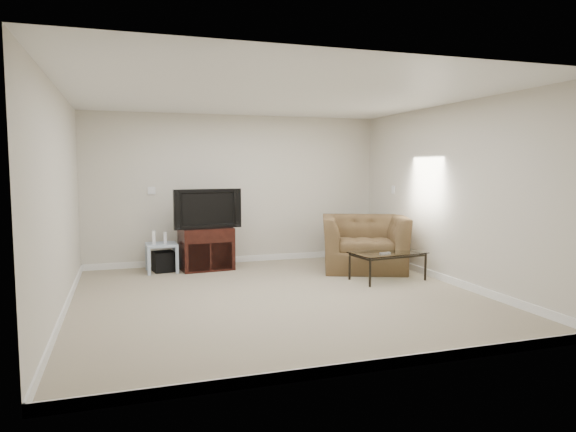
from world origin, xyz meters
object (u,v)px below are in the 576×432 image
object	(u,v)px
television	(206,208)
side_table	(162,258)
coffee_table	(387,266)
tv_stand	(206,248)
recliner	(364,234)
subwoofer	(164,261)

from	to	relation	value
television	side_table	size ratio (longest dim) A/B	2.16
coffee_table	tv_stand	bearing A→B (deg)	146.06
television	recliner	size ratio (longest dim) A/B	0.76
television	coffee_table	size ratio (longest dim) A/B	0.97
tv_stand	recliner	bearing A→B (deg)	-23.67
tv_stand	subwoofer	xyz separation A→B (m)	(-0.67, 0.02, -0.18)
recliner	coffee_table	bearing A→B (deg)	-69.97
recliner	coffee_table	world-z (taller)	recliner
tv_stand	coffee_table	xyz separation A→B (m)	(2.37, -1.60, -0.13)
subwoofer	recliner	size ratio (longest dim) A/B	0.24
side_table	tv_stand	bearing A→B (deg)	0.00
tv_stand	subwoofer	size ratio (longest dim) A/B	2.56
television	recliner	bearing A→B (deg)	-24.80
side_table	coffee_table	xyz separation A→B (m)	(3.06, -1.60, -0.02)
subwoofer	television	bearing A→B (deg)	-4.50
television	coffee_table	bearing A→B (deg)	-40.51
television	side_table	xyz separation A→B (m)	(-0.70, 0.03, -0.76)
side_table	subwoofer	world-z (taller)	side_table
recliner	coffee_table	xyz separation A→B (m)	(-0.02, -0.80, -0.37)
side_table	coffee_table	world-z (taller)	side_table
subwoofer	coffee_table	size ratio (longest dim) A/B	0.30
side_table	recliner	xyz separation A→B (m)	(3.09, -0.80, 0.35)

